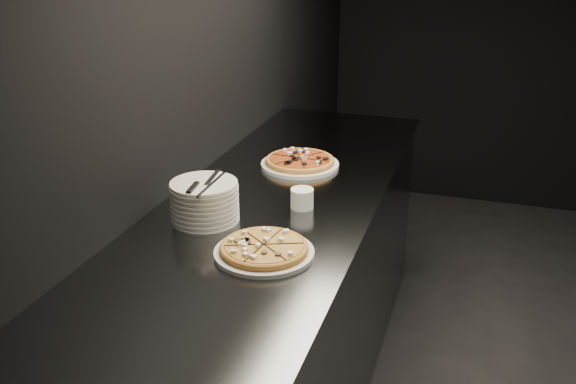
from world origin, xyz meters
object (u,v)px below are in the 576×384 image
(counter, at_px, (275,308))
(plate_stack, at_px, (205,201))
(ramekin, at_px, (302,198))
(pizza_mushroom, at_px, (264,249))
(cutlery, at_px, (204,184))
(pizza_tomato, at_px, (300,162))

(counter, xyz_separation_m, plate_stack, (-0.16, -0.23, 0.53))
(plate_stack, relative_size, ramekin, 2.80)
(plate_stack, bearing_deg, ramekin, 34.71)
(counter, height_order, pizza_mushroom, pizza_mushroom)
(pizza_mushroom, height_order, cutlery, cutlery)
(pizza_mushroom, height_order, ramekin, ramekin)
(pizza_mushroom, xyz_separation_m, ramekin, (0.01, 0.37, 0.02))
(pizza_mushroom, relative_size, ramekin, 4.35)
(cutlery, bearing_deg, counter, 51.79)
(counter, distance_m, pizza_mushroom, 0.64)
(pizza_tomato, bearing_deg, counter, -88.25)
(pizza_tomato, height_order, cutlery, cutlery)
(counter, bearing_deg, pizza_mushroom, -74.71)
(counter, distance_m, plate_stack, 0.60)
(counter, relative_size, pizza_mushroom, 7.04)
(counter, relative_size, plate_stack, 10.94)
(counter, distance_m, ramekin, 0.51)
(pizza_tomato, bearing_deg, cutlery, -102.86)
(pizza_tomato, bearing_deg, plate_stack, -104.03)
(pizza_mushroom, distance_m, plate_stack, 0.33)
(ramekin, bearing_deg, cutlery, -142.09)
(counter, height_order, ramekin, ramekin)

